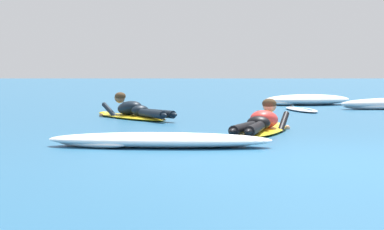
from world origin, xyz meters
TOP-DOWN VIEW (x-y plane):
  - ground_plane at (0.00, 10.00)m, footprint 120.00×120.00m
  - surfer_near at (-0.42, 3.16)m, footprint 1.19×2.56m
  - surfer_far at (-2.55, 6.20)m, footprint 1.84×2.42m
  - drifting_surfboard at (1.04, 8.74)m, footprint 0.71×2.07m
  - whitewater_front at (1.63, 11.35)m, footprint 2.55×1.67m
  - whitewater_mid_left at (-1.82, 1.40)m, footprint 2.73×0.81m

SIDE VIEW (x-z plane):
  - ground_plane at x=0.00m, z-range 0.00..0.00m
  - drifting_surfboard at x=1.04m, z-range -0.05..0.11m
  - whitewater_mid_left at x=-1.82m, z-range -0.01..0.17m
  - whitewater_front at x=1.63m, z-range -0.01..0.27m
  - surfer_far at x=-2.55m, z-range -0.14..0.40m
  - surfer_near at x=-0.42m, z-range -0.13..0.41m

